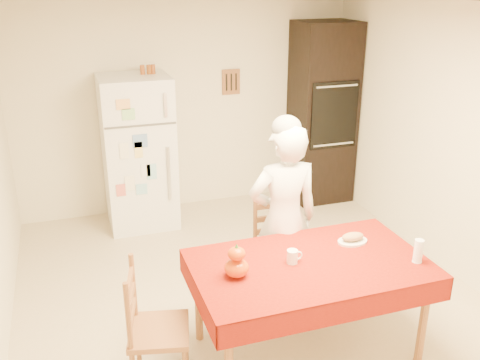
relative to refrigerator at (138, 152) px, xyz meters
name	(u,v)px	position (x,y,z in m)	size (l,w,h in m)	color
floor	(249,298)	(0.65, -1.88, -0.85)	(4.50, 4.50, 0.00)	tan
room_shell	(251,122)	(0.65, -1.88, 0.77)	(4.02, 4.52, 2.51)	beige
refrigerator	(138,152)	(0.00, 0.00, 0.00)	(0.75, 0.74, 1.70)	white
oven_cabinet	(322,113)	(2.28, 0.05, 0.25)	(0.70, 0.62, 2.20)	black
dining_table	(310,271)	(0.83, -2.68, -0.16)	(1.70, 1.00, 0.76)	brown
chair_far	(278,245)	(0.90, -1.91, -0.34)	(0.43, 0.41, 0.95)	brown
chair_left	(149,325)	(-0.35, -2.69, -0.34)	(0.48, 0.50, 0.95)	brown
seated_woman	(284,220)	(0.87, -2.08, -0.03)	(0.60, 0.39, 1.64)	silver
coffee_mug	(292,257)	(0.70, -2.64, -0.04)	(0.08, 0.08, 0.10)	white
pumpkin_lower	(237,268)	(0.27, -2.68, -0.02)	(0.17, 0.17, 0.13)	#DB4805
pumpkin_upper	(237,254)	(0.27, -2.68, 0.09)	(0.12, 0.12, 0.09)	#E85205
wine_glass	(418,251)	(1.56, -2.91, 0.00)	(0.07, 0.07, 0.18)	white
bread_plate	(352,241)	(1.27, -2.50, -0.08)	(0.24, 0.24, 0.02)	silver
bread_loaf	(353,237)	(1.27, -2.50, -0.04)	(0.18, 0.10, 0.06)	tan
spice_jar_left	(142,70)	(0.11, 0.05, 0.90)	(0.05, 0.05, 0.10)	#94491A
spice_jar_mid	(149,69)	(0.18, 0.05, 0.90)	(0.05, 0.05, 0.10)	brown
spice_jar_right	(153,69)	(0.23, 0.05, 0.90)	(0.05, 0.05, 0.10)	brown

